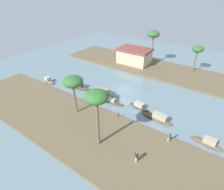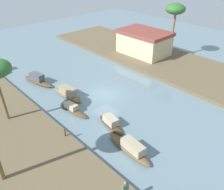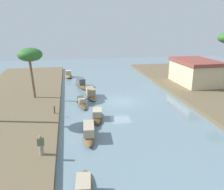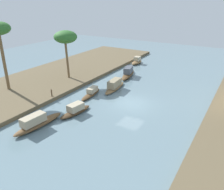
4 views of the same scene
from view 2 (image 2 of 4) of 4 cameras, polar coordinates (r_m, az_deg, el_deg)
name	(u,v)px [view 2 (image 2 of 4)]	position (r m, az deg, el deg)	size (l,w,h in m)	color
river_water	(105,94)	(29.56, -1.61, 0.15)	(74.03, 74.03, 0.00)	slate
riverbank_right	(170,64)	(38.53, 13.57, 7.19)	(47.48, 11.30, 0.43)	brown
sampan_upstream_small	(68,93)	(29.32, -10.37, 0.49)	(4.94, 1.42, 1.29)	brown
sampan_with_red_awning	(38,80)	(33.36, -17.05, 3.44)	(5.42, 2.21, 1.37)	brown
sampan_midstream	(111,123)	(24.15, -0.24, -6.53)	(3.91, 1.55, 1.04)	#47331E
sampan_foreground	(3,68)	(38.81, -24.23, 5.79)	(3.23, 1.18, 1.23)	brown
sampan_with_tall_canopy	(130,148)	(21.34, 4.30, -12.26)	(5.23, 1.42, 1.29)	brown
sampan_open_hull	(73,109)	(26.55, -9.15, -3.32)	(4.13, 1.32, 0.91)	brown
person_on_near_bank	(125,190)	(17.55, 3.06, -21.41)	(0.38, 0.49, 1.54)	gray
mooring_post	(65,132)	(22.71, -10.99, -8.60)	(0.14, 0.14, 0.81)	#4C3823
palm_tree_right_short	(175,10)	(39.21, 14.65, 18.71)	(2.95, 2.95, 8.09)	brown
riverside_building	(144,42)	(40.59, 7.51, 12.19)	(8.24, 5.66, 3.75)	beige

